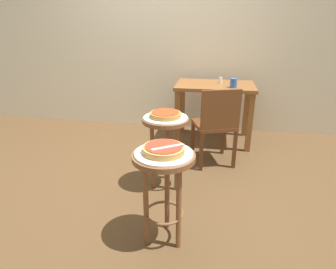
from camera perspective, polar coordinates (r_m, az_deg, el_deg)
The scene contains 13 objects.
ground_plane at distance 2.93m, azimuth -5.79°, elevation -8.65°, with size 6.00×6.00×0.00m, color brown.
back_wall at distance 4.15m, azimuth -0.28°, elevation 21.94°, with size 6.00×0.10×3.00m, color beige.
stool_foreground at distance 1.93m, azimuth -0.84°, elevation -8.39°, with size 0.41×0.41×0.67m.
serving_plate_foreground at distance 1.85m, azimuth -0.87°, elevation -3.73°, with size 0.38×0.38×0.01m, color white.
pizza_foreground at distance 1.83m, azimuth -0.87°, elevation -2.93°, with size 0.27×0.27×0.05m.
stool_middle at distance 2.59m, azimuth -0.48°, elevation -0.28°, with size 0.41×0.41×0.67m.
serving_plate_middle at distance 2.53m, azimuth -0.49°, elevation 3.36°, with size 0.39×0.39×0.01m, color white.
pizza_middle at distance 2.52m, azimuth -0.49°, elevation 3.97°, with size 0.27×0.27×0.05m.
dining_table at distance 3.66m, azimuth 9.15°, elevation 7.78°, with size 0.95×0.62×0.75m.
cup_near_edge at distance 3.46m, azimuth 12.80°, elevation 9.87°, with size 0.08×0.08×0.10m, color #3360B2.
condiment_shaker at distance 3.69m, azimuth 10.29°, elevation 10.49°, with size 0.04×0.04×0.07m, color white.
wooden_chair at distance 3.06m, azimuth 9.46°, elevation 2.11°, with size 0.51×0.51×0.85m.
pizza_server_knife at distance 1.80m, azimuth -0.05°, elevation -2.48°, with size 0.22×0.02×0.01m, color silver.
Camera 1 is at (0.70, -2.44, 1.46)m, focal length 30.92 mm.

